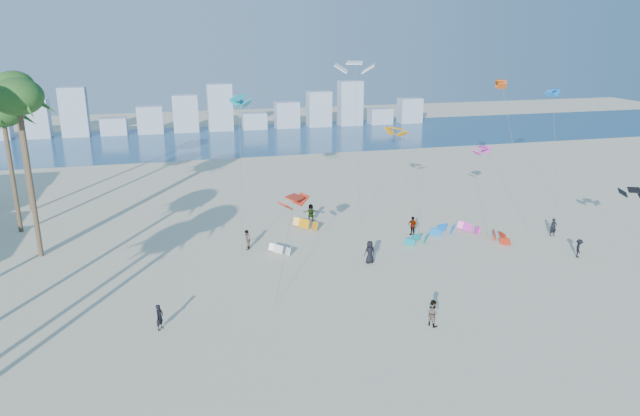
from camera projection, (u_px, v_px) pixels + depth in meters
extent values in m
plane|color=beige|center=(341.00, 379.00, 30.90)|extent=(220.00, 220.00, 0.00)
plane|color=navy|center=(218.00, 140.00, 97.51)|extent=(220.00, 220.00, 0.00)
imported|color=black|center=(160.00, 317.00, 35.77)|extent=(0.66, 0.72, 1.66)
imported|color=gray|center=(432.00, 313.00, 36.25)|extent=(0.95, 1.04, 1.72)
imported|color=black|center=(370.00, 252.00, 45.95)|extent=(0.95, 0.67, 1.84)
imported|color=gray|center=(412.00, 226.00, 52.29)|extent=(0.86, 1.09, 1.73)
imported|color=black|center=(579.00, 248.00, 47.14)|extent=(1.03, 1.15, 1.54)
imported|color=gray|center=(311.00, 213.00, 56.02)|extent=(1.67, 0.74, 1.74)
imported|color=black|center=(553.00, 227.00, 52.00)|extent=(0.67, 0.52, 1.64)
imported|color=gray|center=(247.00, 240.00, 48.92)|extent=(0.78, 0.92, 1.67)
cylinder|color=#595959|center=(285.00, 249.00, 41.10)|extent=(2.57, 5.43, 5.87)
cylinder|color=#595959|center=(408.00, 184.00, 51.13)|extent=(1.34, 3.26, 9.46)
cylinder|color=#595959|center=(485.00, 192.00, 52.60)|extent=(0.51, 2.97, 7.46)
cylinder|color=#595959|center=(241.00, 176.00, 48.41)|extent=(0.97, 6.00, 12.20)
cylinder|color=#595959|center=(514.00, 154.00, 54.78)|extent=(1.08, 5.15, 13.14)
cylinder|color=#595959|center=(358.00, 146.00, 54.10)|extent=(0.07, 2.84, 14.83)
cylinder|color=#595959|center=(555.00, 147.00, 62.34)|extent=(1.36, 5.05, 11.48)
cylinder|color=brown|center=(30.00, 180.00, 45.77)|extent=(0.40, 0.40, 12.89)
ellipsoid|color=#24511C|center=(17.00, 97.00, 43.87)|extent=(3.80, 3.80, 2.85)
cylinder|color=brown|center=(12.00, 173.00, 51.80)|extent=(0.40, 0.40, 11.04)
ellipsoid|color=#24511C|center=(2.00, 111.00, 50.18)|extent=(3.80, 3.80, 2.85)
cylinder|color=brown|center=(23.00, 150.00, 57.96)|extent=(0.40, 0.40, 12.55)
ellipsoid|color=#24511C|center=(14.00, 86.00, 56.12)|extent=(3.80, 3.80, 2.85)
cube|color=#9EADBF|center=(36.00, 118.00, 98.65)|extent=(4.40, 3.00, 6.60)
cube|color=#9EADBF|center=(74.00, 112.00, 99.88)|extent=(4.40, 3.00, 8.40)
cube|color=#9EADBF|center=(114.00, 126.00, 102.17)|extent=(4.40, 3.00, 3.00)
cube|color=#9EADBF|center=(150.00, 120.00, 103.40)|extent=(4.40, 3.00, 4.80)
cube|color=#9EADBF|center=(185.00, 113.00, 104.63)|extent=(4.40, 3.00, 6.60)
cube|color=#9EADBF|center=(220.00, 107.00, 105.86)|extent=(4.40, 3.00, 8.40)
cube|color=#9EADBF|center=(254.00, 121.00, 108.15)|extent=(4.40, 3.00, 3.00)
cube|color=#9EADBF|center=(287.00, 115.00, 109.38)|extent=(4.40, 3.00, 4.80)
cube|color=#9EADBF|center=(319.00, 109.00, 110.61)|extent=(4.40, 3.00, 6.60)
cube|color=#9EADBF|center=(350.00, 103.00, 111.85)|extent=(4.40, 3.00, 8.40)
cube|color=#9EADBF|center=(380.00, 116.00, 114.13)|extent=(4.40, 3.00, 3.00)
cube|color=#9EADBF|center=(410.00, 110.00, 115.37)|extent=(4.40, 3.00, 4.80)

